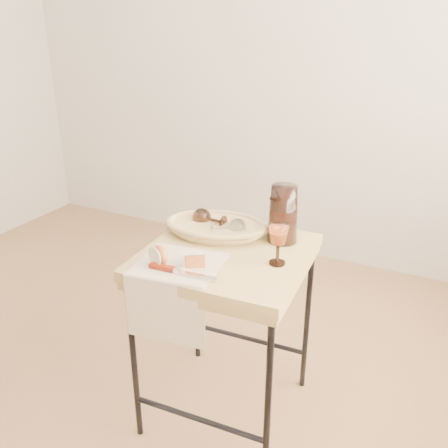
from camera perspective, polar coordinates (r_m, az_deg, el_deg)
The scene contains 12 objects.
floor at distance 2.43m, azimuth -15.68°, elevation -18.30°, with size 3.60×3.60×0.00m, color olive.
wall_back at distance 3.36m, azimuth 3.33°, elevation 19.33°, with size 3.60×0.00×2.70m, color beige.
side_table at distance 2.02m, azimuth 0.26°, elevation -12.99°, with size 0.60×0.60×0.76m, color olive, non-canonical shape.
tea_towel at distance 1.73m, azimuth -5.35°, elevation -4.74°, with size 0.29×0.26×0.01m, color beige.
bread_basket at distance 1.96m, azimuth -0.92°, elevation -0.48°, with size 0.37×0.25×0.05m, color tan, non-canonical shape.
goblet_lying_a at distance 1.97m, azimuth -1.56°, elevation 0.54°, with size 0.13×0.08×0.08m, color #3F2416, non-canonical shape.
goblet_lying_b at distance 1.91m, azimuth 0.24°, elevation -0.42°, with size 0.11×0.07×0.07m, color white, non-canonical shape.
pitcher at distance 1.88m, azimuth 7.01°, elevation 1.21°, with size 0.16×0.24×0.27m, color black, non-canonical shape.
wine_goblet at distance 1.71m, azimuth 6.39°, elevation -2.45°, with size 0.07×0.07×0.15m, color white, non-canonical shape.
apple_half at distance 1.72m, azimuth -7.59°, elevation -3.62°, with size 0.08×0.04×0.07m, color #B70813.
apple_wedge at distance 1.70m, azimuth -3.79°, elevation -4.20°, with size 0.07×0.04×0.05m, color beige.
table_knife at distance 1.66m, azimuth -5.28°, elevation -5.51°, with size 0.25×0.03×0.02m, color silver, non-canonical shape.
Camera 1 is at (1.34, -1.28, 1.57)m, focal length 38.70 mm.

